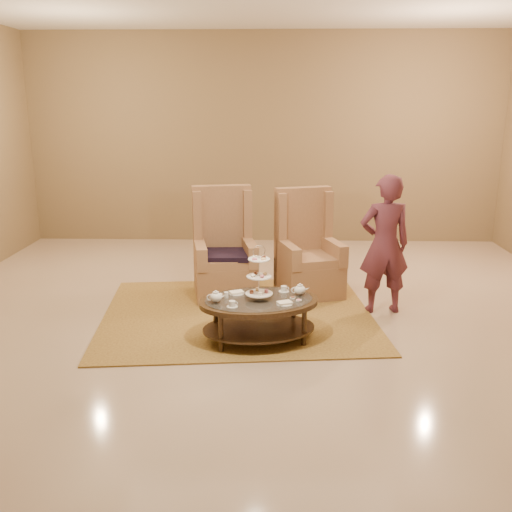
{
  "coord_description": "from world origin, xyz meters",
  "views": [
    {
      "loc": [
        0.14,
        -5.81,
        2.36
      ],
      "look_at": [
        -0.03,
        0.2,
        0.73
      ],
      "focal_mm": 40.0,
      "sensor_mm": 36.0,
      "label": 1
    }
  ],
  "objects_px": {
    "armchair_left": "(224,259)",
    "armchair_right": "(307,259)",
    "tea_table": "(259,307)",
    "person": "(385,245)"
  },
  "relations": [
    {
      "from": "armchair_left",
      "to": "person",
      "type": "height_order",
      "value": "person"
    },
    {
      "from": "tea_table",
      "to": "person",
      "type": "bearing_deg",
      "value": 20.78
    },
    {
      "from": "armchair_right",
      "to": "person",
      "type": "relative_size",
      "value": 0.83
    },
    {
      "from": "armchair_right",
      "to": "person",
      "type": "distance_m",
      "value": 1.11
    },
    {
      "from": "tea_table",
      "to": "armchair_right",
      "type": "distance_m",
      "value": 1.65
    },
    {
      "from": "armchair_right",
      "to": "armchair_left",
      "type": "bearing_deg",
      "value": 169.08
    },
    {
      "from": "tea_table",
      "to": "armchair_left",
      "type": "height_order",
      "value": "armchair_left"
    },
    {
      "from": "tea_table",
      "to": "armchair_left",
      "type": "distance_m",
      "value": 1.52
    },
    {
      "from": "armchair_right",
      "to": "person",
      "type": "height_order",
      "value": "person"
    },
    {
      "from": "armchair_left",
      "to": "armchair_right",
      "type": "bearing_deg",
      "value": -4.99
    }
  ]
}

